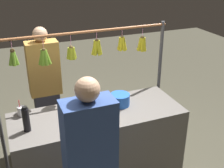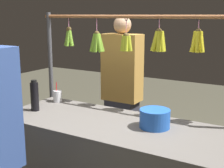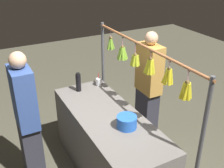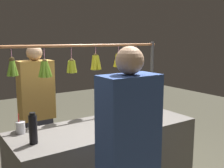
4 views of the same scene
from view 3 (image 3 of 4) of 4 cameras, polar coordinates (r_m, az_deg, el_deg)
market_counter at (r=3.66m, az=-0.70°, el=-12.51°), size 1.97×0.75×0.90m
display_rack at (r=3.38m, az=6.25°, el=1.16°), size 2.19×0.15×1.76m
water_bottle at (r=3.93m, az=-6.97°, el=0.35°), size 0.07×0.07×0.28m
blue_bucket at (r=3.16m, az=3.06°, el=-7.82°), size 0.23×0.23×0.14m
drink_cup at (r=4.10m, az=-2.75°, el=0.44°), size 0.09×0.09×0.20m
vendor_person at (r=4.14m, az=7.46°, el=-1.01°), size 0.41×0.22×1.73m
customer_person at (r=3.49m, az=-17.07°, el=-7.47°), size 0.42×0.23×1.76m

